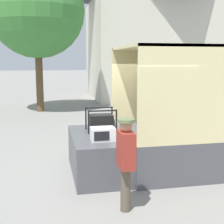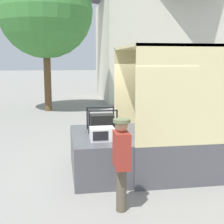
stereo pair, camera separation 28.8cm
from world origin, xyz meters
The scene contains 7 objects.
ground_plane centered at (0.00, 0.00, 0.00)m, with size 160.00×160.00×0.00m, color gray.
tailgate_deck centered at (-0.59, 0.00, 0.45)m, with size 1.19×2.33×0.90m, color #4C4C51.
microwave centered at (-0.57, -0.54, 1.04)m, with size 0.51×0.37×0.28m.
portable_generator centered at (-0.43, 0.37, 1.11)m, with size 0.69×0.55×0.55m.
worker_person centered at (-0.42, -1.97, 0.99)m, with size 0.29×0.44×1.62m.
house_backdrop centered at (6.11, 14.41, 4.51)m, with size 9.97×7.22×8.85m.
street_tree centered at (-2.08, 9.43, 5.05)m, with size 4.73×4.73×7.43m.
Camera 2 is at (-1.39, -6.96, 2.58)m, focal length 50.00 mm.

